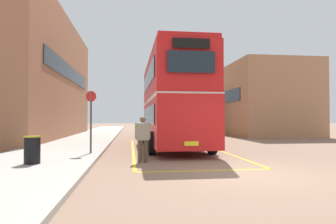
% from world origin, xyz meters
% --- Properties ---
extents(ground_plane, '(135.60, 135.60, 0.00)m').
position_xyz_m(ground_plane, '(0.00, 14.40, 0.00)').
color(ground_plane, '#846651').
extents(sidewalk_left, '(4.00, 57.60, 0.14)m').
position_xyz_m(sidewalk_left, '(-6.50, 16.80, 0.07)').
color(sidewalk_left, '#A39E93').
rests_on(sidewalk_left, ground).
extents(brick_building_left, '(5.39, 19.04, 9.29)m').
position_xyz_m(brick_building_left, '(-10.76, 16.28, 4.65)').
color(brick_building_left, '#9E6647').
rests_on(brick_building_left, ground).
extents(depot_building_right, '(6.71, 13.48, 6.43)m').
position_xyz_m(depot_building_right, '(8.82, 20.31, 3.22)').
color(depot_building_right, '#AD7A56').
rests_on(depot_building_right, ground).
extents(double_decker_bus, '(2.89, 9.99, 4.75)m').
position_xyz_m(double_decker_bus, '(-1.15, 7.67, 2.51)').
color(double_decker_bus, black).
rests_on(double_decker_bus, ground).
extents(single_deck_bus, '(3.70, 10.20, 3.02)m').
position_xyz_m(single_deck_bus, '(2.19, 23.34, 1.64)').
color(single_deck_bus, black).
rests_on(single_deck_bus, ground).
extents(pedestrian_boarding, '(0.54, 0.24, 1.61)m').
position_xyz_m(pedestrian_boarding, '(-2.89, 2.59, 0.92)').
color(pedestrian_boarding, '#473828').
rests_on(pedestrian_boarding, ground).
extents(litter_bin, '(0.51, 0.51, 0.86)m').
position_xyz_m(litter_bin, '(-6.33, 1.81, 0.57)').
color(litter_bin, black).
rests_on(litter_bin, sidewalk_left).
extents(bus_stop_sign, '(0.43, 0.15, 2.51)m').
position_xyz_m(bus_stop_sign, '(-4.92, 4.45, 1.66)').
color(bus_stop_sign, '#4C4C51').
rests_on(bus_stop_sign, sidewalk_left).
extents(bay_marking_yellow, '(4.27, 11.98, 0.01)m').
position_xyz_m(bay_marking_yellow, '(-1.14, 5.78, 0.00)').
color(bay_marking_yellow, gold).
rests_on(bay_marking_yellow, ground).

